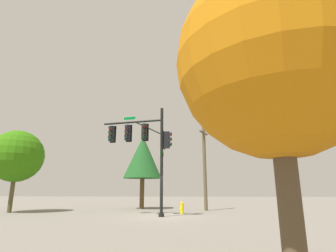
{
  "coord_description": "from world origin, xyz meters",
  "views": [
    {
      "loc": [
        -2.01,
        17.19,
        1.57
      ],
      "look_at": [
        -0.44,
        0.2,
        5.78
      ],
      "focal_mm": 28.17,
      "sensor_mm": 36.0,
      "label": 1
    }
  ],
  "objects_px": {
    "signal_pole_assembly": "(143,141)",
    "utility_pole": "(205,165)",
    "fire_hydrant": "(182,208)",
    "tree_far": "(275,62)",
    "tree_mid": "(143,157)",
    "tree_near": "(17,156)"
  },
  "relations": [
    {
      "from": "tree_far",
      "to": "signal_pole_assembly",
      "type": "bearing_deg",
      "value": -70.08
    },
    {
      "from": "tree_far",
      "to": "fire_hydrant",
      "type": "bearing_deg",
      "value": -81.56
    },
    {
      "from": "fire_hydrant",
      "to": "tree_near",
      "type": "xyz_separation_m",
      "value": [
        12.84,
        0.11,
        3.8
      ]
    },
    {
      "from": "signal_pole_assembly",
      "to": "tree_mid",
      "type": "relative_size",
      "value": 1.06
    },
    {
      "from": "tree_near",
      "to": "tree_far",
      "type": "relative_size",
      "value": 1.15
    },
    {
      "from": "fire_hydrant",
      "to": "tree_far",
      "type": "relative_size",
      "value": 0.15
    },
    {
      "from": "fire_hydrant",
      "to": "tree_mid",
      "type": "distance_m",
      "value": 7.66
    },
    {
      "from": "signal_pole_assembly",
      "to": "utility_pole",
      "type": "bearing_deg",
      "value": -128.42
    },
    {
      "from": "signal_pole_assembly",
      "to": "tree_mid",
      "type": "height_order",
      "value": "signal_pole_assembly"
    },
    {
      "from": "tree_far",
      "to": "tree_mid",
      "type": "bearing_deg",
      "value": -73.23
    },
    {
      "from": "utility_pole",
      "to": "tree_near",
      "type": "xyz_separation_m",
      "value": [
        14.69,
        3.57,
        0.51
      ]
    },
    {
      "from": "tree_mid",
      "to": "signal_pole_assembly",
      "type": "bearing_deg",
      "value": 100.69
    },
    {
      "from": "utility_pole",
      "to": "fire_hydrant",
      "type": "xyz_separation_m",
      "value": [
        1.85,
        3.46,
        -3.29
      ]
    },
    {
      "from": "tree_near",
      "to": "tree_far",
      "type": "height_order",
      "value": "tree_near"
    },
    {
      "from": "signal_pole_assembly",
      "to": "tree_far",
      "type": "distance_m",
      "value": 14.02
    },
    {
      "from": "tree_near",
      "to": "tree_far",
      "type": "bearing_deg",
      "value": 135.05
    },
    {
      "from": "tree_near",
      "to": "tree_mid",
      "type": "xyz_separation_m",
      "value": [
        -8.99,
        -5.18,
        0.46
      ]
    },
    {
      "from": "utility_pole",
      "to": "fire_hydrant",
      "type": "height_order",
      "value": "utility_pole"
    },
    {
      "from": "signal_pole_assembly",
      "to": "utility_pole",
      "type": "xyz_separation_m",
      "value": [
        -4.36,
        -5.5,
        -1.19
      ]
    },
    {
      "from": "signal_pole_assembly",
      "to": "tree_near",
      "type": "height_order",
      "value": "signal_pole_assembly"
    },
    {
      "from": "utility_pole",
      "to": "tree_far",
      "type": "bearing_deg",
      "value": 91.23
    },
    {
      "from": "utility_pole",
      "to": "tree_far",
      "type": "xyz_separation_m",
      "value": [
        -0.4,
        18.64,
        0.01
      ]
    }
  ]
}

